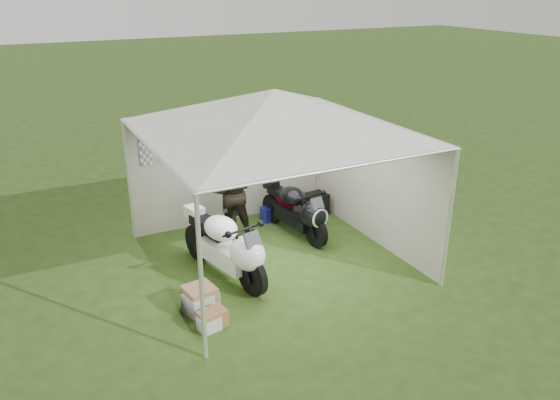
% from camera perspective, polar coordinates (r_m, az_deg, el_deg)
% --- Properties ---
extents(ground, '(80.00, 80.00, 0.00)m').
position_cam_1_polar(ground, '(9.67, -0.52, -6.22)').
color(ground, '#294016').
rests_on(ground, ground).
extents(canopy_tent, '(5.66, 5.66, 3.00)m').
position_cam_1_polar(canopy_tent, '(8.78, -0.68, 8.84)').
color(canopy_tent, silver).
rests_on(canopy_tent, ground).
extents(motorcycle_white, '(0.82, 2.16, 1.08)m').
position_cam_1_polar(motorcycle_white, '(8.85, -5.51, -4.77)').
color(motorcycle_white, black).
rests_on(motorcycle_white, ground).
extents(motorcycle_black, '(0.60, 1.96, 0.97)m').
position_cam_1_polar(motorcycle_black, '(10.32, 1.80, -1.01)').
color(motorcycle_black, black).
rests_on(motorcycle_black, ground).
extents(paddock_stand, '(0.42, 0.30, 0.29)m').
position_cam_1_polar(paddock_stand, '(11.15, -0.96, -1.39)').
color(paddock_stand, '#282CC4').
rests_on(paddock_stand, ground).
extents(person_dark_jacket, '(1.07, 0.98, 1.80)m').
position_cam_1_polar(person_dark_jacket, '(10.23, -5.07, 0.86)').
color(person_dark_jacket, black).
rests_on(person_dark_jacket, ground).
extents(person_blue_jacket, '(0.72, 0.79, 1.81)m').
position_cam_1_polar(person_blue_jacket, '(10.30, -5.34, 1.02)').
color(person_blue_jacket, slate).
rests_on(person_blue_jacket, ground).
extents(equipment_box, '(0.51, 0.43, 0.47)m').
position_cam_1_polar(equipment_box, '(11.37, 3.69, -0.47)').
color(equipment_box, black).
rests_on(equipment_box, ground).
extents(crate_0, '(0.54, 0.47, 0.30)m').
position_cam_1_polar(crate_0, '(8.28, -8.29, -10.54)').
color(crate_0, '#B0B4B9').
rests_on(crate_0, ground).
extents(crate_1, '(0.49, 0.49, 0.38)m').
position_cam_1_polar(crate_1, '(8.30, -8.36, -10.13)').
color(crate_1, '#876348').
rests_on(crate_1, ground).
extents(crate_2, '(0.32, 0.29, 0.21)m').
position_cam_1_polar(crate_2, '(7.90, -7.42, -12.65)').
color(crate_2, silver).
rests_on(crate_2, ground).
extents(crate_3, '(0.44, 0.36, 0.26)m').
position_cam_1_polar(crate_3, '(7.95, -7.06, -12.21)').
color(crate_3, brown).
rests_on(crate_3, ground).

